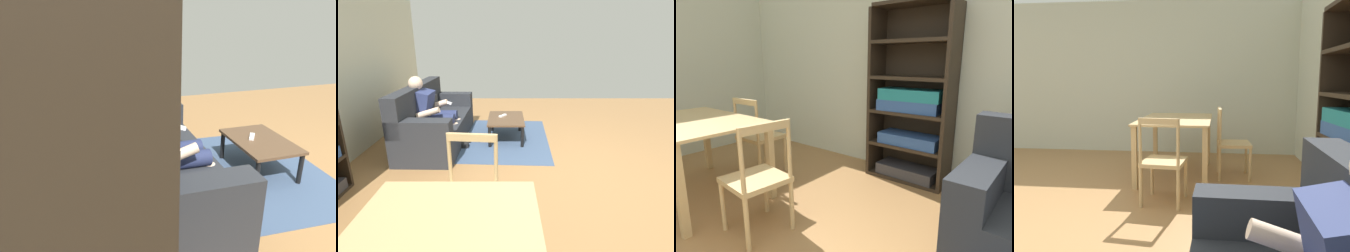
# 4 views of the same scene
# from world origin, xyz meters

# --- Properties ---
(ground_plane) EXTENTS (9.03, 9.03, 0.00)m
(ground_plane) POSITION_xyz_m (0.00, 0.00, 0.00)
(ground_plane) COLOR #9E7042
(couch) EXTENTS (2.03, 0.85, 0.94)m
(couch) POSITION_xyz_m (1.20, 1.98, 0.34)
(couch) COLOR #282B30
(couch) RESTS_ON ground_plane
(person_lounging) EXTENTS (0.60, 0.88, 1.09)m
(person_lounging) POSITION_xyz_m (1.05, 1.95, 0.56)
(person_lounging) COLOR navy
(person_lounging) RESTS_ON ground_plane
(coffee_table) EXTENTS (0.84, 0.59, 0.37)m
(coffee_table) POSITION_xyz_m (1.33, 0.82, 0.32)
(coffee_table) COLOR brown
(coffee_table) RESTS_ON ground_plane
(tv_remote) EXTENTS (0.17, 0.14, 0.02)m
(tv_remote) POSITION_xyz_m (1.41, 0.87, 0.38)
(tv_remote) COLOR white
(tv_remote) RESTS_ON coffee_table
(dining_chair_facing_couch) EXTENTS (0.46, 0.46, 0.90)m
(dining_chair_facing_couch) POSITION_xyz_m (-1.07, 1.10, 0.44)
(dining_chair_facing_couch) COLOR tan
(dining_chair_facing_couch) RESTS_ON ground_plane
(area_rug) EXTENTS (2.07, 1.50, 0.01)m
(area_rug) POSITION_xyz_m (1.33, 0.82, 0.00)
(area_rug) COLOR #3D5170
(area_rug) RESTS_ON ground_plane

